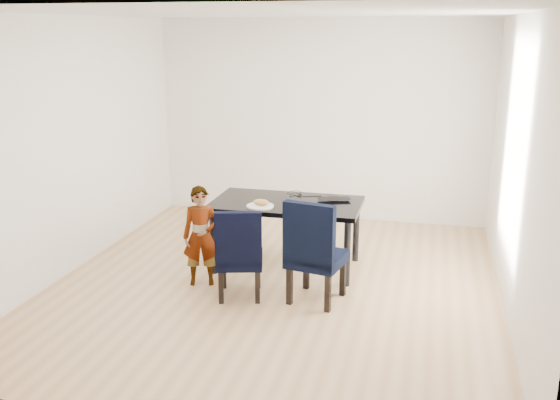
% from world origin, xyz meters
% --- Properties ---
extents(floor, '(4.50, 5.00, 0.01)m').
position_xyz_m(floor, '(0.00, 0.00, -0.01)').
color(floor, tan).
rests_on(floor, ground).
extents(ceiling, '(4.50, 5.00, 0.01)m').
position_xyz_m(ceiling, '(0.00, 0.00, 2.71)').
color(ceiling, white).
rests_on(ceiling, wall_back).
extents(wall_back, '(4.50, 0.01, 2.70)m').
position_xyz_m(wall_back, '(0.00, 2.50, 1.35)').
color(wall_back, white).
rests_on(wall_back, ground).
extents(wall_front, '(4.50, 0.01, 2.70)m').
position_xyz_m(wall_front, '(0.00, -2.50, 1.35)').
color(wall_front, silver).
rests_on(wall_front, ground).
extents(wall_left, '(0.01, 5.00, 2.70)m').
position_xyz_m(wall_left, '(-2.25, 0.00, 1.35)').
color(wall_left, white).
rests_on(wall_left, ground).
extents(wall_right, '(0.01, 5.00, 2.70)m').
position_xyz_m(wall_right, '(2.25, 0.00, 1.35)').
color(wall_right, silver).
rests_on(wall_right, ground).
extents(dining_table, '(1.60, 0.90, 0.75)m').
position_xyz_m(dining_table, '(0.00, 0.50, 0.38)').
color(dining_table, black).
rests_on(dining_table, floor).
extents(chair_left, '(0.54, 0.56, 0.92)m').
position_xyz_m(chair_left, '(-0.27, -0.36, 0.46)').
color(chair_left, black).
rests_on(chair_left, floor).
extents(chair_right, '(0.59, 0.60, 1.03)m').
position_xyz_m(chair_right, '(0.48, -0.28, 0.52)').
color(chair_right, black).
rests_on(chair_right, floor).
extents(child, '(0.44, 0.35, 1.04)m').
position_xyz_m(child, '(-0.74, -0.17, 0.52)').
color(child, '#FA4F15').
rests_on(child, floor).
extents(plate, '(0.32, 0.32, 0.02)m').
position_xyz_m(plate, '(-0.22, 0.24, 0.76)').
color(plate, silver).
rests_on(plate, dining_table).
extents(sandwich, '(0.18, 0.11, 0.07)m').
position_xyz_m(sandwich, '(-0.22, 0.25, 0.80)').
color(sandwich, '#C18B45').
rests_on(sandwich, plate).
extents(laptop, '(0.41, 0.33, 0.03)m').
position_xyz_m(laptop, '(0.48, 0.72, 0.76)').
color(laptop, black).
rests_on(laptop, dining_table).
extents(cable_tangle, '(0.14, 0.14, 0.01)m').
position_xyz_m(cable_tangle, '(0.04, 0.76, 0.75)').
color(cable_tangle, black).
rests_on(cable_tangle, dining_table).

